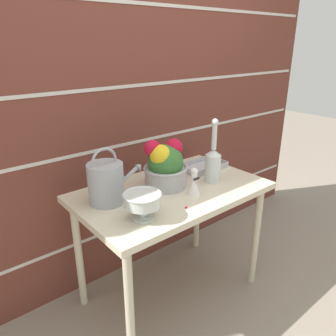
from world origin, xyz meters
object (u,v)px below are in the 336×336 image
(glass_decanter, at_px, (213,162))
(figurine_vase, at_px, (194,184))
(watering_can, at_px, (106,182))
(flower_planter, at_px, (165,166))
(crystal_pedestal_bowl, at_px, (142,201))
(wire_tray, at_px, (203,167))

(glass_decanter, height_order, figurine_vase, glass_decanter)
(watering_can, xyz_separation_m, flower_planter, (0.36, -0.04, 0.02))
(crystal_pedestal_bowl, xyz_separation_m, wire_tray, (0.69, 0.28, -0.08))
(crystal_pedestal_bowl, height_order, figurine_vase, figurine_vase)
(figurine_vase, xyz_separation_m, wire_tray, (0.32, 0.25, -0.05))
(crystal_pedestal_bowl, height_order, wire_tray, crystal_pedestal_bowl)
(watering_can, relative_size, figurine_vase, 2.09)
(glass_decanter, relative_size, wire_tray, 1.27)
(watering_can, distance_m, wire_tray, 0.74)
(wire_tray, bearing_deg, flower_planter, -171.14)
(flower_planter, distance_m, wire_tray, 0.40)
(watering_can, relative_size, crystal_pedestal_bowl, 1.78)
(crystal_pedestal_bowl, xyz_separation_m, figurine_vase, (0.37, 0.03, -0.03))
(figurine_vase, bearing_deg, crystal_pedestal_bowl, -174.80)
(crystal_pedestal_bowl, bearing_deg, watering_can, 99.61)
(glass_decanter, relative_size, figurine_vase, 2.44)
(watering_can, xyz_separation_m, figurine_vase, (0.41, -0.23, -0.05))
(crystal_pedestal_bowl, bearing_deg, glass_decanter, 9.40)
(flower_planter, bearing_deg, figurine_vase, -73.85)
(crystal_pedestal_bowl, xyz_separation_m, flower_planter, (0.31, 0.22, 0.04))
(watering_can, height_order, glass_decanter, glass_decanter)
(flower_planter, relative_size, glass_decanter, 0.74)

